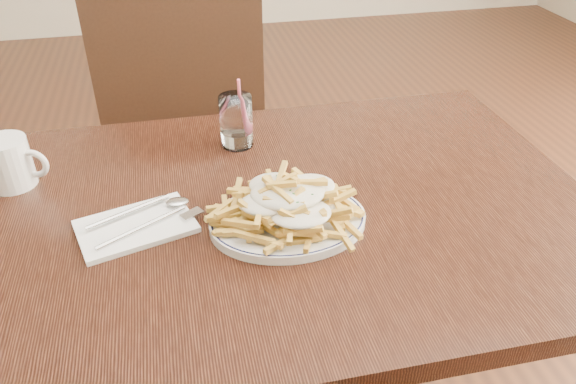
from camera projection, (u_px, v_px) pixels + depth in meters
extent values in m
cube|color=black|center=(272.00, 213.00, 1.05)|extent=(1.20, 0.80, 0.04)
cylinder|color=black|center=(39.00, 280.00, 1.44)|extent=(0.05, 0.05, 0.71)
cylinder|color=black|center=(436.00, 225.00, 1.64)|extent=(0.05, 0.05, 0.71)
cube|color=black|center=(192.00, 135.00, 1.86)|extent=(0.50, 0.50, 0.04)
cube|color=black|center=(180.00, 83.00, 1.54)|extent=(0.46, 0.09, 0.50)
cylinder|color=black|center=(250.00, 165.00, 2.18)|extent=(0.04, 0.04, 0.45)
cylinder|color=black|center=(147.00, 171.00, 2.14)|extent=(0.04, 0.04, 0.45)
cylinder|color=black|center=(257.00, 226.00, 1.85)|extent=(0.04, 0.04, 0.45)
cylinder|color=black|center=(136.00, 234.00, 1.81)|extent=(0.04, 0.04, 0.45)
torus|color=black|center=(288.00, 219.00, 0.98)|extent=(0.25, 0.25, 0.01)
ellipsoid|color=#EDE4CD|center=(288.00, 191.00, 0.94)|extent=(0.21, 0.18, 0.03)
cube|color=white|center=(136.00, 226.00, 0.97)|extent=(0.22, 0.17, 0.01)
cylinder|color=white|center=(236.00, 121.00, 1.19)|extent=(0.07, 0.07, 0.11)
cylinder|color=white|center=(237.00, 137.00, 1.22)|extent=(0.06, 0.06, 0.03)
cylinder|color=#E65772|center=(241.00, 109.00, 1.19)|extent=(0.01, 0.04, 0.15)
cylinder|color=white|center=(8.00, 163.00, 1.07)|extent=(0.09, 0.09, 0.10)
torus|color=white|center=(33.00, 164.00, 1.06)|extent=(0.06, 0.03, 0.06)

